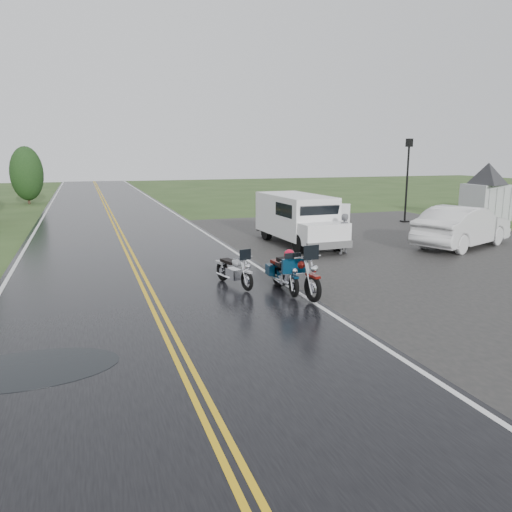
{
  "coord_description": "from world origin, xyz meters",
  "views": [
    {
      "loc": [
        -1.5,
        -10.42,
        3.72
      ],
      "look_at": [
        2.8,
        2.0,
        1.0
      ],
      "focal_mm": 35.0,
      "sensor_mm": 36.0,
      "label": 1
    }
  ],
  "objects": [
    {
      "name": "van_white",
      "position": [
        6.02,
        6.35,
        1.04
      ],
      "size": [
        2.18,
        5.38,
        2.09
      ],
      "primitive_type": null,
      "rotation": [
        0.0,
        0.0,
        0.03
      ],
      "color": "white",
      "rests_on": "ground"
    },
    {
      "name": "motorcycle_red",
      "position": [
        3.75,
        0.44,
        0.71
      ],
      "size": [
        1.15,
        2.47,
        1.41
      ],
      "primitive_type": null,
      "rotation": [
        0.0,
        0.0,
        0.12
      ],
      "color": "#5C0E0A",
      "rests_on": "ground"
    },
    {
      "name": "road",
      "position": [
        0.0,
        10.0,
        0.02
      ],
      "size": [
        8.0,
        100.0,
        0.04
      ],
      "primitive_type": "cube",
      "color": "black",
      "rests_on": "ground"
    },
    {
      "name": "ground",
      "position": [
        0.0,
        0.0,
        0.0
      ],
      "size": [
        120.0,
        120.0,
        0.0
      ],
      "primitive_type": "plane",
      "color": "#2D471E",
      "rests_on": "ground"
    },
    {
      "name": "lamp_post_far_right",
      "position": [
        15.02,
        12.49,
        2.26
      ],
      "size": [
        0.39,
        0.39,
        4.52
      ],
      "primitive_type": null,
      "color": "black",
      "rests_on": "ground"
    },
    {
      "name": "motorcycle_teal",
      "position": [
        3.49,
        1.0,
        0.58
      ],
      "size": [
        0.82,
        2.0,
        1.16
      ],
      "primitive_type": null,
      "rotation": [
        0.0,
        0.0,
        -0.05
      ],
      "color": "#05253D",
      "rests_on": "ground"
    },
    {
      "name": "person_at_van",
      "position": [
        7.54,
        5.78,
        0.75
      ],
      "size": [
        0.64,
        0.54,
        1.5
      ],
      "primitive_type": "imported",
      "rotation": [
        0.0,
        0.0,
        3.53
      ],
      "color": "#4E4F54",
      "rests_on": "ground"
    },
    {
      "name": "tree_left_far",
      "position": [
        -5.33,
        30.28,
        1.81
      ],
      "size": [
        2.35,
        2.35,
        3.61
      ],
      "primitive_type": null,
      "color": "#1E3D19",
      "rests_on": "ground"
    },
    {
      "name": "visitor_center",
      "position": [
        20.0,
        12.0,
        2.4
      ],
      "size": [
        16.0,
        10.0,
        4.8
      ],
      "primitive_type": null,
      "color": "#A8AAAD",
      "rests_on": "ground"
    },
    {
      "name": "parking_pad",
      "position": [
        11.0,
        5.0,
        0.01
      ],
      "size": [
        14.0,
        24.0,
        0.03
      ],
      "primitive_type": "cube",
      "color": "black",
      "rests_on": "ground"
    },
    {
      "name": "sedan_white",
      "position": [
        12.74,
        5.5,
        0.82
      ],
      "size": [
        5.27,
        3.47,
        1.64
      ],
      "primitive_type": "imported",
      "rotation": [
        0.0,
        0.0,
        1.95
      ],
      "color": "silver",
      "rests_on": "ground"
    },
    {
      "name": "motorcycle_silver",
      "position": [
        2.53,
        1.97,
        0.56
      ],
      "size": [
        1.11,
        2.0,
        1.12
      ],
      "primitive_type": null,
      "rotation": [
        0.0,
        0.0,
        0.24
      ],
      "color": "#A3A4AA",
      "rests_on": "ground"
    }
  ]
}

